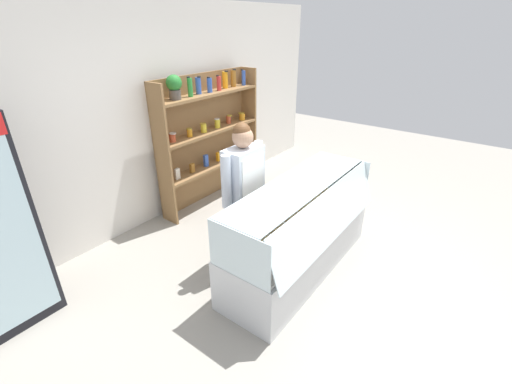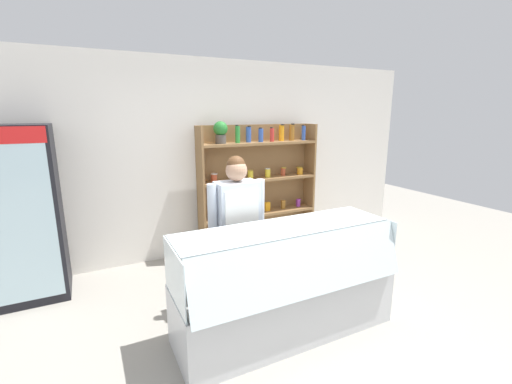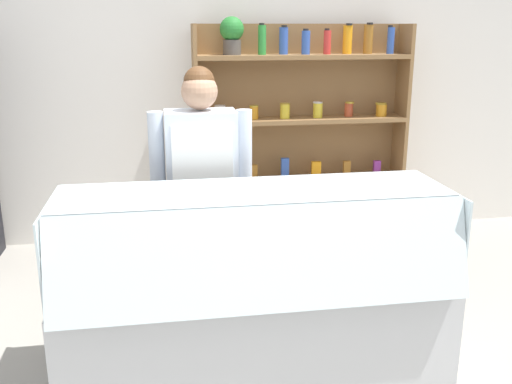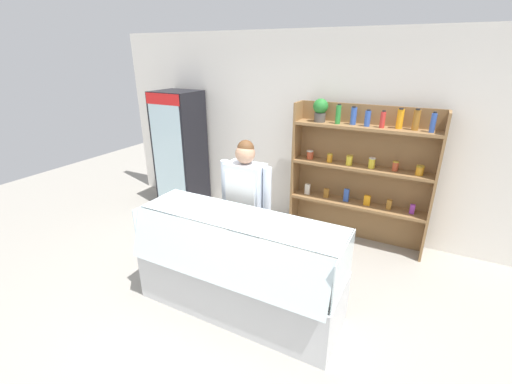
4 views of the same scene
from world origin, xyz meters
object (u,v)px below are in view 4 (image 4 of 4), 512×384
object	(u,v)px
drinks_fridge	(180,151)
deli_display_case	(239,281)
shop_clerk	(246,200)
shelving_unit	(359,168)

from	to	relation	value
drinks_fridge	deli_display_case	world-z (taller)	drinks_fridge
shop_clerk	shelving_unit	bearing A→B (deg)	56.91
drinks_fridge	deli_display_case	size ratio (longest dim) A/B	0.93
shelving_unit	deli_display_case	distance (m)	2.17
shelving_unit	deli_display_case	bearing A→B (deg)	-109.26
shelving_unit	shop_clerk	world-z (taller)	shelving_unit
shelving_unit	deli_display_case	world-z (taller)	shelving_unit
shelving_unit	shop_clerk	size ratio (longest dim) A/B	1.18
drinks_fridge	shop_clerk	distance (m)	2.26
drinks_fridge	shop_clerk	size ratio (longest dim) A/B	1.18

